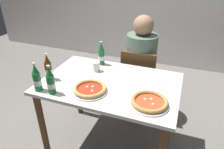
{
  "coord_description": "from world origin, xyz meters",
  "views": [
    {
      "loc": [
        0.56,
        -1.44,
        1.67
      ],
      "look_at": [
        0.0,
        0.05,
        0.8
      ],
      "focal_mm": 32.55,
      "sensor_mm": 36.0,
      "label": 1
    }
  ],
  "objects": [
    {
      "name": "chair_behind_table",
      "position": [
        0.13,
        0.61,
        0.48
      ],
      "size": [
        0.41,
        0.41,
        0.85
      ],
      "rotation": [
        0.0,
        0.0,
        3.16
      ],
      "color": "brown",
      "rests_on": "ground_plane"
    },
    {
      "name": "beer_bottle_left",
      "position": [
        -0.51,
        -0.33,
        0.85
      ],
      "size": [
        0.07,
        0.07,
        0.25
      ],
      "color": "#196B2D",
      "rests_on": "dining_table_main"
    },
    {
      "name": "beer_bottle_center",
      "position": [
        -0.53,
        -0.14,
        0.85
      ],
      "size": [
        0.07,
        0.07,
        0.25
      ],
      "color": "#512D0F",
      "rests_on": "dining_table_main"
    },
    {
      "name": "ground_plane",
      "position": [
        0.0,
        0.0,
        0.0
      ],
      "size": [
        8.0,
        8.0,
        0.0
      ],
      "primitive_type": "plane",
      "color": "slate"
    },
    {
      "name": "dining_table_main",
      "position": [
        0.0,
        0.0,
        0.64
      ],
      "size": [
        1.2,
        0.8,
        0.75
      ],
      "color": "silver",
      "rests_on": "ground_plane"
    },
    {
      "name": "napkin_with_cutlery",
      "position": [
        0.42,
        0.13,
        0.75
      ],
      "size": [
        0.22,
        0.22,
        0.01
      ],
      "color": "white",
      "rests_on": "dining_table_main"
    },
    {
      "name": "diner_seated",
      "position": [
        0.12,
        0.66,
        0.58
      ],
      "size": [
        0.34,
        0.34,
        1.21
      ],
      "color": "#2D3342",
      "rests_on": "ground_plane"
    },
    {
      "name": "beer_bottle_right",
      "position": [
        -0.37,
        -0.32,
        0.85
      ],
      "size": [
        0.07,
        0.07,
        0.25
      ],
      "color": "#196B2D",
      "rests_on": "dining_table_main"
    },
    {
      "name": "pizza_margherita_near",
      "position": [
        -0.1,
        -0.2,
        0.77
      ],
      "size": [
        0.3,
        0.3,
        0.04
      ],
      "color": "white",
      "rests_on": "dining_table_main"
    },
    {
      "name": "pizza_marinara_far",
      "position": [
        0.39,
        -0.2,
        0.77
      ],
      "size": [
        0.3,
        0.3,
        0.04
      ],
      "color": "white",
      "rests_on": "dining_table_main"
    },
    {
      "name": "beer_bottle_extra",
      "position": [
        -0.21,
        0.31,
        0.85
      ],
      "size": [
        0.07,
        0.07,
        0.25
      ],
      "color": "#196B2D",
      "rests_on": "dining_table_main"
    },
    {
      "name": "paper_cup",
      "position": [
        -0.2,
        0.15,
        0.8
      ],
      "size": [
        0.07,
        0.07,
        0.09
      ],
      "primitive_type": "cylinder",
      "color": "white",
      "rests_on": "dining_table_main"
    }
  ]
}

